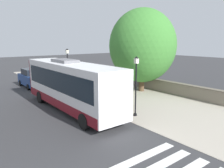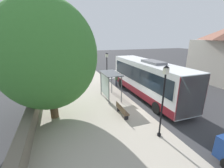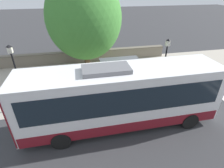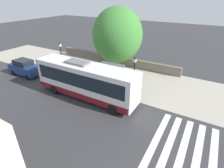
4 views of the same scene
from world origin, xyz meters
name	(u,v)px [view 3 (image 3 of 4)]	position (x,y,z in m)	size (l,w,h in m)	color
ground_plane	(79,110)	(0.00, 0.00, 0.00)	(120.00, 120.00, 0.00)	#353538
sidewalk_plaza	(77,79)	(-4.50, 0.00, 0.01)	(9.00, 44.00, 0.02)	#ADA393
stone_wall	(75,57)	(-8.55, 0.00, 0.62)	(0.60, 20.00, 1.23)	slate
bus	(121,96)	(1.82, 2.40, 1.98)	(2.62, 11.05, 3.84)	white
bus_shelter	(120,66)	(-1.94, 3.26, 2.14)	(1.52, 2.93, 2.63)	#515459
pedestrian	(176,89)	(0.26, 6.83, 0.97)	(0.34, 0.22, 1.66)	#2D3347
bench	(73,89)	(-2.12, -0.37, 0.48)	(0.40, 1.80, 0.88)	brown
street_lamp_near	(165,62)	(-1.11, 6.43, 2.51)	(0.28, 0.28, 4.22)	black
street_lamp_far	(17,74)	(-0.95, -3.51, 2.65)	(0.28, 0.28, 4.48)	black
shade_tree	(84,19)	(-7.08, 1.17, 4.74)	(6.81, 6.81, 8.49)	brown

